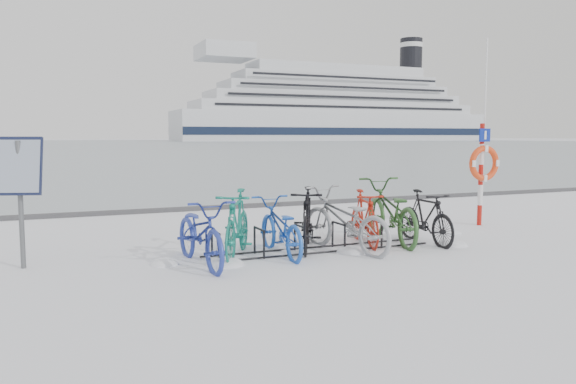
{
  "coord_description": "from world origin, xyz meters",
  "views": [
    {
      "loc": [
        -4.12,
        -8.35,
        1.91
      ],
      "look_at": [
        -0.32,
        0.6,
        0.95
      ],
      "focal_mm": 35.0,
      "sensor_mm": 36.0,
      "label": 1
    }
  ],
  "objects_px": {
    "cruise_ferry": "(335,112)",
    "lifebuoy_station": "(483,164)",
    "bike_rack": "(320,240)",
    "info_board": "(19,174)"
  },
  "relations": [
    {
      "from": "cruise_ferry",
      "to": "lifebuoy_station",
      "type": "bearing_deg",
      "value": -116.92
    },
    {
      "from": "bike_rack",
      "to": "info_board",
      "type": "height_order",
      "value": "info_board"
    },
    {
      "from": "bike_rack",
      "to": "lifebuoy_station",
      "type": "bearing_deg",
      "value": 13.34
    },
    {
      "from": "bike_rack",
      "to": "cruise_ferry",
      "type": "distance_m",
      "value": 239.8
    },
    {
      "from": "bike_rack",
      "to": "lifebuoy_station",
      "type": "height_order",
      "value": "lifebuoy_station"
    },
    {
      "from": "info_board",
      "to": "cruise_ferry",
      "type": "height_order",
      "value": "cruise_ferry"
    },
    {
      "from": "cruise_ferry",
      "to": "bike_rack",
      "type": "bearing_deg",
      "value": -117.75
    },
    {
      "from": "info_board",
      "to": "cruise_ferry",
      "type": "xyz_separation_m",
      "value": [
        116.03,
        211.4,
        11.34
      ]
    },
    {
      "from": "lifebuoy_station",
      "to": "cruise_ferry",
      "type": "relative_size",
      "value": 0.03
    },
    {
      "from": "bike_rack",
      "to": "cruise_ferry",
      "type": "xyz_separation_m",
      "value": [
        111.5,
        211.94,
        12.54
      ]
    }
  ]
}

